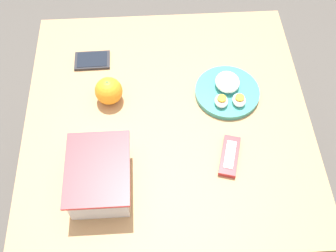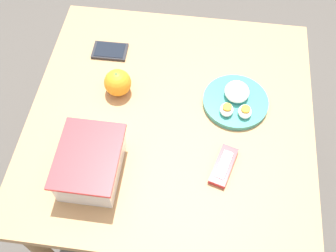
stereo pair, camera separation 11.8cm
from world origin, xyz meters
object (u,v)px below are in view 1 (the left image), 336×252
object	(u,v)px
rice_plate	(227,91)
cell_phone	(92,60)
candy_bar	(230,156)
food_container	(100,177)
orange_fruit	(109,91)

from	to	relation	value
rice_plate	cell_phone	distance (m)	0.48
rice_plate	candy_bar	bearing A→B (deg)	173.87
food_container	cell_phone	size ratio (longest dim) A/B	1.82
food_container	candy_bar	xyz separation A→B (m)	(0.06, -0.37, -0.04)
candy_bar	rice_plate	bearing A→B (deg)	-6.13
candy_bar	cell_phone	size ratio (longest dim) A/B	1.14
rice_plate	candy_bar	distance (m)	0.23
rice_plate	food_container	bearing A→B (deg)	126.67
food_container	orange_fruit	world-z (taller)	food_container
candy_bar	cell_phone	bearing A→B (deg)	46.51
rice_plate	candy_bar	xyz separation A→B (m)	(-0.23, 0.03, -0.01)
orange_fruit	food_container	bearing A→B (deg)	176.81
orange_fruit	rice_plate	distance (m)	0.38
orange_fruit	candy_bar	size ratio (longest dim) A/B	0.63
orange_fruit	cell_phone	bearing A→B (deg)	21.53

